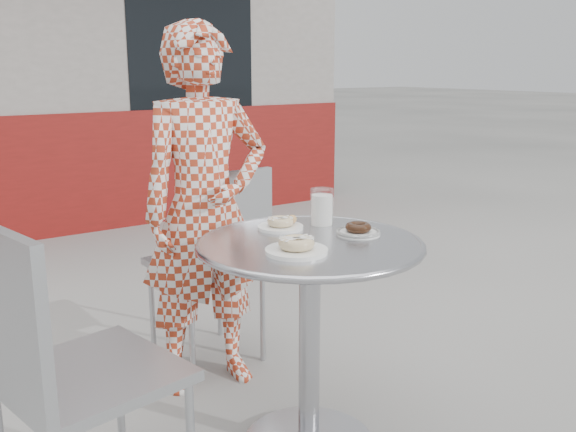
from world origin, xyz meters
TOP-DOWN VIEW (x-y plane):
  - bistro_table at (0.03, 0.01)m, footprint 0.78×0.78m
  - chair_far at (0.08, 0.88)m, footprint 0.47×0.47m
  - seated_person at (-0.01, 0.69)m, footprint 0.60×0.42m
  - plate_far at (0.05, 0.21)m, footprint 0.17×0.17m
  - plate_near at (-0.08, -0.07)m, footprint 0.20×0.20m
  - plate_checker at (0.23, -0.01)m, footprint 0.16×0.16m
  - milk_cup at (0.21, 0.18)m, footprint 0.09×0.09m

SIDE VIEW (x-z plane):
  - chair_far at x=0.08m, z-range -0.18..0.75m
  - bistro_table at x=0.03m, z-range 0.20..0.99m
  - seated_person at x=-0.01m, z-range 0.00..1.55m
  - plate_checker at x=0.23m, z-range 0.78..0.82m
  - plate_far at x=0.05m, z-range 0.78..0.83m
  - plate_near at x=-0.08m, z-range 0.78..0.84m
  - milk_cup at x=0.21m, z-range 0.78..0.92m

